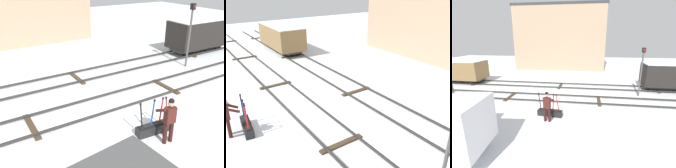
{
  "view_description": "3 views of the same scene",
  "coord_description": "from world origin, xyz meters",
  "views": [
    {
      "loc": [
        -5.1,
        -8.64,
        5.65
      ],
      "look_at": [
        0.24,
        0.06,
        0.96
      ],
      "focal_mm": 39.83,
      "sensor_mm": 36.0,
      "label": 1
    },
    {
      "loc": [
        9.83,
        -4.52,
        5.92
      ],
      "look_at": [
        -0.14,
        2.35,
        0.74
      ],
      "focal_mm": 38.45,
      "sensor_mm": 36.0,
      "label": 2
    },
    {
      "loc": [
        2.52,
        -11.69,
        4.6
      ],
      "look_at": [
        0.74,
        0.97,
        0.99
      ],
      "focal_mm": 26.16,
      "sensor_mm": 36.0,
      "label": 3
    }
  ],
  "objects": [
    {
      "name": "ground_plane",
      "position": [
        0.0,
        0.0,
        0.0
      ],
      "size": [
        60.0,
        60.0,
        0.0
      ],
      "primitive_type": "plane",
      "color": "silver"
    },
    {
      "name": "track_main_line",
      "position": [
        0.0,
        0.0,
        0.11
      ],
      "size": [
        44.0,
        1.94,
        0.18
      ],
      "color": "#2D2B28",
      "rests_on": "ground_plane"
    },
    {
      "name": "track_siding_near",
      "position": [
        0.0,
        3.54,
        0.11
      ],
      "size": [
        44.0,
        1.94,
        0.18
      ],
      "color": "#2D2B28",
      "rests_on": "ground_plane"
    },
    {
      "name": "switch_lever_frame",
      "position": [
        0.4,
        -2.78,
        0.25
      ],
      "size": [
        1.55,
        0.51,
        1.45
      ],
      "rotation": [
        0.0,
        0.0,
        -0.1
      ],
      "color": "black",
      "rests_on": "ground_plane"
    },
    {
      "name": "rail_worker",
      "position": [
        0.41,
        -3.45,
        1.01
      ],
      "size": [
        0.58,
        0.67,
        1.78
      ],
      "rotation": [
        0.0,
        0.0,
        -0.1
      ],
      "color": "#351511",
      "rests_on": "ground_plane"
    },
    {
      "name": "freight_car_far_end",
      "position": [
        -10.89,
        3.54,
        1.36
      ],
      "size": [
        5.58,
        2.32,
        2.36
      ],
      "rotation": [
        0.0,
        0.0,
        -0.01
      ],
      "color": "#2D2B28",
      "rests_on": "ground_plane"
    }
  ]
}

